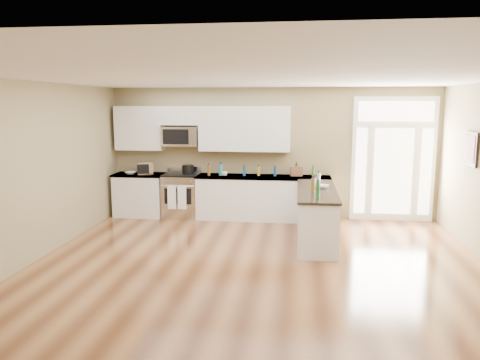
% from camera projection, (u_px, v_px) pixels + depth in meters
% --- Properties ---
extents(ground, '(8.00, 8.00, 0.00)m').
position_uv_depth(ground, '(253.00, 285.00, 6.42)').
color(ground, '#552F18').
extents(room_shell, '(8.00, 8.00, 8.00)m').
position_uv_depth(room_shell, '(253.00, 161.00, 6.14)').
color(room_shell, '#8E805A').
rests_on(room_shell, ground).
extents(back_cabinet_left, '(1.10, 0.66, 0.94)m').
position_uv_depth(back_cabinet_left, '(140.00, 196.00, 10.32)').
color(back_cabinet_left, silver).
rests_on(back_cabinet_left, ground).
extents(back_cabinet_right, '(2.85, 0.66, 0.94)m').
position_uv_depth(back_cabinet_right, '(263.00, 199.00, 9.98)').
color(back_cabinet_right, silver).
rests_on(back_cabinet_right, ground).
extents(peninsula_cabinet, '(0.69, 2.32, 0.94)m').
position_uv_depth(peninsula_cabinet, '(316.00, 217.00, 8.43)').
color(peninsula_cabinet, silver).
rests_on(peninsula_cabinet, ground).
extents(upper_cabinet_left, '(1.04, 0.33, 0.95)m').
position_uv_depth(upper_cabinet_left, '(140.00, 128.00, 10.22)').
color(upper_cabinet_left, silver).
rests_on(upper_cabinet_left, room_shell).
extents(upper_cabinet_right, '(1.94, 0.33, 0.95)m').
position_uv_depth(upper_cabinet_right, '(244.00, 129.00, 9.93)').
color(upper_cabinet_right, silver).
rests_on(upper_cabinet_right, room_shell).
extents(upper_cabinet_short, '(0.82, 0.33, 0.40)m').
position_uv_depth(upper_cabinet_short, '(181.00, 116.00, 10.06)').
color(upper_cabinet_short, silver).
rests_on(upper_cabinet_short, room_shell).
extents(microwave, '(0.78, 0.41, 0.42)m').
position_uv_depth(microwave, '(181.00, 136.00, 10.09)').
color(microwave, silver).
rests_on(microwave, room_shell).
extents(entry_door, '(1.70, 0.10, 2.60)m').
position_uv_depth(entry_door, '(393.00, 159.00, 9.76)').
color(entry_door, white).
rests_on(entry_door, ground).
extents(wall_art_near, '(0.05, 0.58, 0.58)m').
position_uv_depth(wall_art_near, '(471.00, 149.00, 7.87)').
color(wall_art_near, black).
rests_on(wall_art_near, room_shell).
extents(kitchen_range, '(0.76, 0.68, 1.08)m').
position_uv_depth(kitchen_range, '(181.00, 195.00, 10.19)').
color(kitchen_range, silver).
rests_on(kitchen_range, ground).
extents(stockpot, '(0.34, 0.34, 0.20)m').
position_uv_depth(stockpot, '(188.00, 169.00, 10.19)').
color(stockpot, black).
rests_on(stockpot, kitchen_range).
extents(toaster_oven, '(0.39, 0.36, 0.27)m').
position_uv_depth(toaster_oven, '(145.00, 168.00, 10.10)').
color(toaster_oven, silver).
rests_on(toaster_oven, back_cabinet_left).
extents(cardboard_box, '(0.27, 0.21, 0.21)m').
position_uv_depth(cardboard_box, '(296.00, 171.00, 9.92)').
color(cardboard_box, brown).
rests_on(cardboard_box, back_cabinet_right).
extents(bowl_left, '(0.26, 0.26, 0.05)m').
position_uv_depth(bowl_left, '(130.00, 173.00, 10.14)').
color(bowl_left, white).
rests_on(bowl_left, back_cabinet_left).
extents(bowl_peninsula, '(0.23, 0.23, 0.06)m').
position_uv_depth(bowl_peninsula, '(323.00, 186.00, 8.48)').
color(bowl_peninsula, white).
rests_on(bowl_peninsula, peninsula_cabinet).
extents(cup_counter, '(0.16, 0.16, 0.09)m').
position_uv_depth(cup_counter, '(224.00, 174.00, 9.93)').
color(cup_counter, white).
rests_on(cup_counter, back_cabinet_right).
extents(counter_bottles, '(2.33, 2.44, 0.28)m').
position_uv_depth(counter_bottles, '(279.00, 177.00, 9.09)').
color(counter_bottles, '#19591E').
rests_on(counter_bottles, back_cabinet_right).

